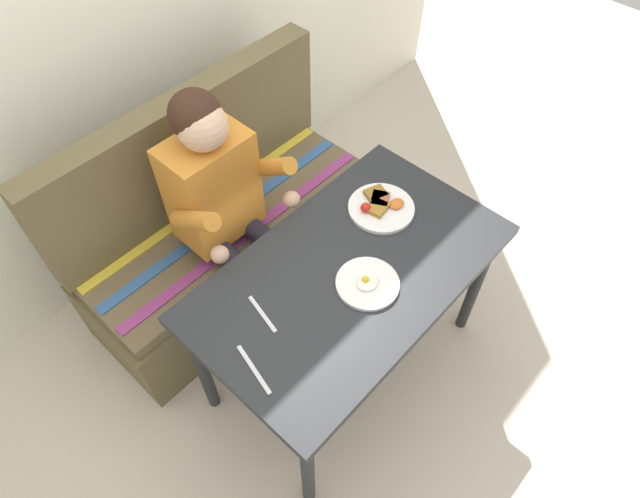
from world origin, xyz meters
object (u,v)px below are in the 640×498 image
(knife, at_px, (254,369))
(person, at_px, (225,199))
(table, at_px, (349,282))
(fork, at_px, (262,314))
(couch, at_px, (226,230))
(plate_breakfast, at_px, (381,206))
(plate_eggs, at_px, (367,283))

(knife, bearing_deg, person, 68.72)
(table, bearing_deg, fork, 164.41)
(couch, bearing_deg, plate_breakfast, -65.03)
(table, bearing_deg, person, 98.40)
(couch, relative_size, plate_eggs, 6.30)
(person, distance_m, knife, 0.75)
(table, height_order, person, person)
(plate_eggs, distance_m, knife, 0.50)
(plate_eggs, bearing_deg, plate_breakfast, 31.81)
(couch, height_order, plate_eggs, couch)
(plate_breakfast, bearing_deg, knife, -170.28)
(plate_eggs, bearing_deg, knife, 173.61)
(couch, bearing_deg, table, -90.00)
(person, relative_size, knife, 6.06)
(plate_breakfast, height_order, plate_eggs, plate_breakfast)
(table, xyz_separation_m, fork, (-0.35, 0.10, 0.08))
(couch, distance_m, fork, 0.85)
(couch, relative_size, plate_breakfast, 5.47)
(knife, bearing_deg, plate_eggs, 6.44)
(table, xyz_separation_m, plate_eggs, (-0.01, -0.09, 0.09))
(couch, relative_size, person, 1.19)
(person, bearing_deg, couch, 63.53)
(couch, bearing_deg, knife, -122.54)
(table, distance_m, fork, 0.37)
(table, height_order, knife, knife)
(table, height_order, plate_breakfast, plate_breakfast)
(knife, bearing_deg, plate_breakfast, 22.55)
(fork, xyz_separation_m, knife, (-0.16, -0.13, 0.00))
(couch, bearing_deg, fork, -117.52)
(couch, xyz_separation_m, knife, (-0.51, -0.80, 0.40))
(plate_breakfast, bearing_deg, fork, -179.10)
(plate_breakfast, bearing_deg, plate_eggs, -148.19)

